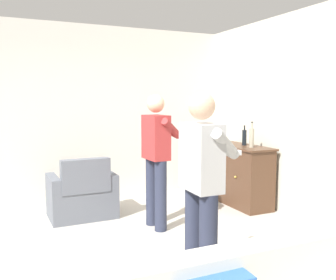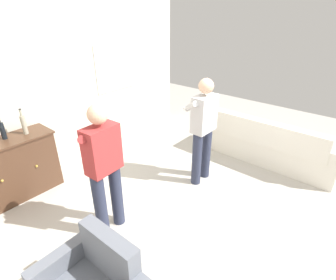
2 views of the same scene
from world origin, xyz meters
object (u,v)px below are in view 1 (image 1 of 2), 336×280
object	(u,v)px
sideboard_cabinet	(239,175)
person_standing_left	(157,155)
armchair	(83,197)
person_standing_right	(202,183)
bottle_liquor_amber	(252,137)
bottle_wine_green	(244,137)

from	to	relation	value
sideboard_cabinet	person_standing_left	distance (m)	1.71
armchair	person_standing_right	distance (m)	2.56
armchair	bottle_liquor_amber	distance (m)	2.56
bottle_wine_green	bottle_liquor_amber	bearing A→B (deg)	-13.21
armchair	person_standing_right	world-z (taller)	person_standing_right
sideboard_cabinet	person_standing_left	bearing A→B (deg)	-73.89
bottle_liquor_amber	person_standing_left	bearing A→B (deg)	-84.18
bottle_wine_green	armchair	bearing A→B (deg)	-98.83
armchair	person_standing_left	distance (m)	1.29
person_standing_left	person_standing_right	xyz separation A→B (m)	(1.63, -0.28, 0.00)
sideboard_cabinet	bottle_liquor_amber	bearing A→B (deg)	-1.02
sideboard_cabinet	person_standing_left	xyz separation A→B (m)	(0.46, -1.58, 0.47)
person_standing_left	person_standing_right	size ratio (longest dim) A/B	1.00
bottle_wine_green	bottle_liquor_amber	distance (m)	0.27
bottle_liquor_amber	bottle_wine_green	bearing A→B (deg)	166.79
armchair	bottle_wine_green	xyz separation A→B (m)	(0.37, 2.41, 0.76)
sideboard_cabinet	person_standing_right	bearing A→B (deg)	-41.68
armchair	bottle_liquor_amber	size ratio (longest dim) A/B	2.34
bottle_wine_green	person_standing_right	xyz separation A→B (m)	(2.06, -1.92, -0.11)
bottle_wine_green	person_standing_right	bearing A→B (deg)	-42.97
bottle_liquor_amber	person_standing_right	bearing A→B (deg)	-45.96
sideboard_cabinet	bottle_wine_green	bearing A→B (deg)	61.29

